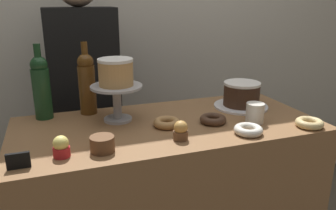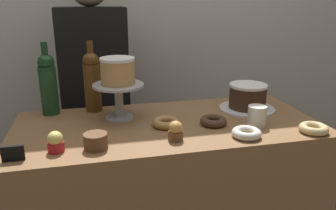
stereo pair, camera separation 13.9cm
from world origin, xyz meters
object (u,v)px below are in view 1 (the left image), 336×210
(donut_chocolate, at_px, (213,119))
(cookie_stack, at_px, (102,144))
(chocolate_round_cake, at_px, (242,94))
(cupcake_caramel, at_px, (181,131))
(donut_maple, at_px, (167,123))
(donut_glazed, at_px, (309,123))
(price_sign_chalkboard, at_px, (18,161))
(wine_bottle_amber, at_px, (87,82))
(cupcake_lemon, at_px, (61,147))
(barista_figure, at_px, (87,112))
(donut_sugar, at_px, (248,130))
(coffee_cup_ceramic, at_px, (255,113))
(white_layer_cake, at_px, (116,72))
(wine_bottle_green, at_px, (41,86))
(cake_stand_pedestal, at_px, (117,97))

(donut_chocolate, height_order, cookie_stack, cookie_stack)
(chocolate_round_cake, xyz_separation_m, cupcake_caramel, (-0.42, -0.27, -0.03))
(cupcake_caramel, height_order, donut_maple, cupcake_caramel)
(donut_glazed, xyz_separation_m, donut_maple, (-0.55, 0.20, 0.00))
(price_sign_chalkboard, bearing_deg, wine_bottle_amber, 60.16)
(cupcake_lemon, height_order, barista_figure, barista_figure)
(chocolate_round_cake, relative_size, donut_sugar, 1.55)
(cookie_stack, relative_size, coffee_cup_ceramic, 0.99)
(white_layer_cake, relative_size, donut_sugar, 1.30)
(donut_chocolate, xyz_separation_m, donut_sugar, (0.08, -0.15, 0.00))
(wine_bottle_green, distance_m, cupcake_caramel, 0.65)
(chocolate_round_cake, distance_m, donut_sugar, 0.34)
(chocolate_round_cake, xyz_separation_m, donut_sugar, (-0.15, -0.30, -0.05))
(donut_chocolate, relative_size, coffee_cup_ceramic, 1.32)
(white_layer_cake, relative_size, chocolate_round_cake, 0.84)
(cake_stand_pedestal, relative_size, white_layer_cake, 1.49)
(donut_sugar, bearing_deg, cake_stand_pedestal, 144.71)
(chocolate_round_cake, xyz_separation_m, wine_bottle_green, (-0.90, 0.15, 0.08))
(donut_sugar, bearing_deg, donut_chocolate, 116.02)
(cupcake_caramel, bearing_deg, donut_maple, 91.46)
(cake_stand_pedestal, relative_size, price_sign_chalkboard, 3.11)
(cake_stand_pedestal, xyz_separation_m, cookie_stack, (-0.11, -0.29, -0.08))
(donut_chocolate, xyz_separation_m, coffee_cup_ceramic, (0.17, -0.05, 0.03))
(wine_bottle_green, distance_m, donut_chocolate, 0.75)
(white_layer_cake, height_order, donut_sugar, white_layer_cake)
(cupcake_lemon, bearing_deg, donut_glazed, -3.03)
(coffee_cup_ceramic, xyz_separation_m, barista_figure, (-0.63, 0.67, -0.14))
(cake_stand_pedestal, distance_m, cupcake_caramel, 0.34)
(donut_glazed, xyz_separation_m, coffee_cup_ceramic, (-0.18, 0.12, 0.03))
(chocolate_round_cake, bearing_deg, wine_bottle_green, 170.41)
(donut_maple, bearing_deg, donut_chocolate, -7.61)
(wine_bottle_green, xyz_separation_m, barista_figure, (0.21, 0.31, -0.24))
(chocolate_round_cake, bearing_deg, price_sign_chalkboard, -162.21)
(cake_stand_pedestal, bearing_deg, donut_maple, -37.95)
(chocolate_round_cake, xyz_separation_m, price_sign_chalkboard, (-0.97, -0.31, -0.04))
(white_layer_cake, distance_m, cupcake_lemon, 0.41)
(white_layer_cake, distance_m, cupcake_caramel, 0.38)
(cupcake_lemon, relative_size, donut_glazed, 0.66)
(cupcake_lemon, height_order, coffee_cup_ceramic, coffee_cup_ceramic)
(white_layer_cake, bearing_deg, wine_bottle_amber, 126.87)
(donut_sugar, bearing_deg, donut_maple, 146.52)
(wine_bottle_green, xyz_separation_m, price_sign_chalkboard, (-0.08, -0.46, -0.12))
(barista_figure, bearing_deg, coffee_cup_ceramic, -46.70)
(wine_bottle_amber, relative_size, donut_maple, 2.91)
(cupcake_lemon, xyz_separation_m, donut_sugar, (0.69, -0.03, -0.02))
(cupcake_lemon, xyz_separation_m, price_sign_chalkboard, (-0.13, -0.04, -0.01))
(cupcake_lemon, bearing_deg, cookie_stack, -2.10)
(wine_bottle_green, distance_m, cookie_stack, 0.48)
(donut_sugar, height_order, barista_figure, barista_figure)
(cake_stand_pedestal, bearing_deg, barista_figure, 101.31)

